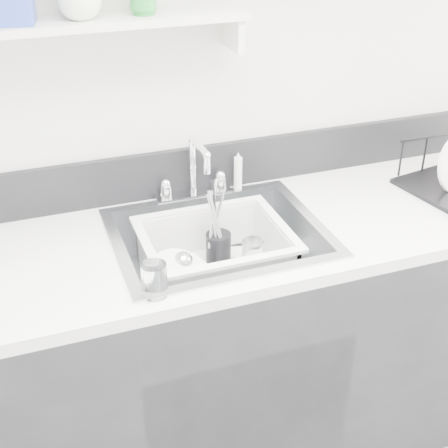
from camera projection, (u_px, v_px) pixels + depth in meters
name	position (u px, v px, depth m)	size (l,w,h in m)	color
room_shell	(409.00, 40.00, 0.86)	(3.50, 3.00, 2.60)	silver
counter_run	(219.00, 349.00, 2.13)	(3.20, 0.62, 0.92)	black
backsplash	(189.00, 170.00, 2.10)	(3.20, 0.02, 0.16)	black
sink	(219.00, 258.00, 1.94)	(0.64, 0.52, 0.20)	silver
faucet	(194.00, 182.00, 2.07)	(0.26, 0.18, 0.23)	silver
side_sprayer	(238.00, 171.00, 2.12)	(0.03, 0.03, 0.14)	silver
wall_shelf	(67.00, 27.00, 1.69)	(1.00, 0.16, 0.12)	silver
wash_tub	(215.00, 256.00, 1.93)	(0.45, 0.37, 0.18)	silver
plate_stack	(183.00, 280.00, 1.90)	(0.24, 0.23, 0.09)	white
utensil_cup	(218.00, 245.00, 2.01)	(0.08, 0.08, 0.27)	black
ladle	(200.00, 274.00, 1.91)	(0.26, 0.09, 0.07)	silver
tumbler_in_tub	(253.00, 255.00, 1.98)	(0.07, 0.07, 0.10)	white
tumbler_counter	(154.00, 280.00, 1.60)	(0.07, 0.07, 0.09)	white
bowl_small	(255.00, 277.00, 1.93)	(0.12, 0.12, 0.04)	white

